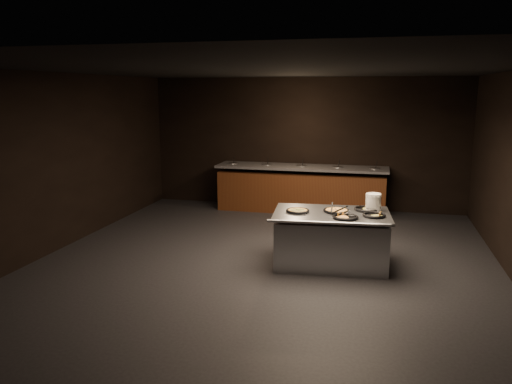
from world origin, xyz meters
TOP-DOWN VIEW (x-y plane):
  - room at (0.00, 0.00)m, footprint 7.02×8.02m
  - salad_bar at (0.00, 3.56)m, footprint 3.70×0.83m
  - serving_counter at (0.98, 0.24)m, footprint 1.81×1.26m
  - plate_stack at (1.57, 0.52)m, footprint 0.23×0.23m
  - pan_veggie_whole at (0.48, 0.16)m, footprint 0.35×0.35m
  - pan_cheese_whole at (1.04, 0.30)m, footprint 0.39×0.39m
  - pan_cheese_slices_a at (1.48, 0.51)m, footprint 0.37×0.37m
  - pan_cheese_slices_b at (1.20, -0.06)m, footprint 0.37×0.37m
  - pan_veggie_slices at (1.59, 0.15)m, footprint 0.33×0.33m
  - server_left at (0.98, 0.19)m, footprint 0.10×0.32m
  - server_right at (1.17, 0.05)m, footprint 0.34×0.10m

SIDE VIEW (x-z plane):
  - serving_counter at x=0.98m, z-range -0.02..0.80m
  - salad_bar at x=0.00m, z-range -0.15..1.03m
  - pan_cheese_slices_a at x=1.48m, z-range 0.82..0.86m
  - pan_cheese_slices_b at x=1.20m, z-range 0.82..0.86m
  - pan_veggie_slices at x=1.59m, z-range 0.82..0.86m
  - pan_veggie_whole at x=0.48m, z-range 0.82..0.86m
  - pan_cheese_whole at x=1.04m, z-range 0.82..0.86m
  - server_left at x=0.98m, z-range 0.82..0.97m
  - server_right at x=1.17m, z-range 0.82..0.98m
  - plate_stack at x=1.57m, z-range 0.82..1.08m
  - room at x=0.00m, z-range -0.01..2.91m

